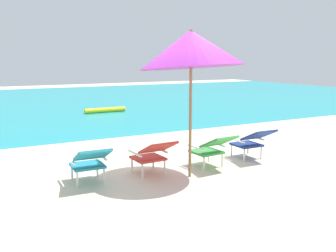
# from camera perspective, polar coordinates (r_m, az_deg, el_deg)

# --- Properties ---
(ground_plane) EXTENTS (40.00, 40.00, 0.00)m
(ground_plane) POSITION_cam_1_polar(r_m,az_deg,el_deg) (10.73, -9.39, -0.80)
(ground_plane) COLOR beige
(ocean_band) EXTENTS (40.00, 18.00, 0.01)m
(ocean_band) POSITION_cam_1_polar(r_m,az_deg,el_deg) (18.47, -17.42, 3.48)
(ocean_band) COLOR teal
(ocean_band) RESTS_ON ground_plane
(swim_buoy) EXTENTS (1.60, 0.18, 0.18)m
(swim_buoy) POSITION_cam_1_polar(r_m,az_deg,el_deg) (14.49, -9.59, 2.44)
(swim_buoy) COLOR yellow
(swim_buoy) RESTS_ON ocean_band
(lounge_chair_far_left) EXTENTS (0.57, 0.89, 0.68)m
(lounge_chair_far_left) POSITION_cam_1_polar(r_m,az_deg,el_deg) (6.19, -11.86, -5.23)
(lounge_chair_far_left) COLOR teal
(lounge_chair_far_left) RESTS_ON ground_plane
(lounge_chair_near_left) EXTENTS (0.58, 0.90, 0.68)m
(lounge_chair_near_left) POSITION_cam_1_polar(r_m,az_deg,el_deg) (6.52, -2.36, -4.21)
(lounge_chair_near_left) COLOR red
(lounge_chair_near_left) RESTS_ON ground_plane
(lounge_chair_near_right) EXTENTS (0.60, 0.91, 0.68)m
(lounge_chair_near_right) POSITION_cam_1_polar(r_m,az_deg,el_deg) (7.01, 6.78, -3.25)
(lounge_chair_near_right) COLOR #338E3D
(lounge_chair_near_right) RESTS_ON ground_plane
(lounge_chair_far_right) EXTENTS (0.56, 0.88, 0.68)m
(lounge_chair_far_right) POSITION_cam_1_polar(r_m,az_deg,el_deg) (7.74, 12.75, -2.15)
(lounge_chair_far_right) COLOR navy
(lounge_chair_far_right) RESTS_ON ground_plane
(beach_umbrella_center) EXTENTS (2.24, 2.27, 2.57)m
(beach_umbrella_center) POSITION_cam_1_polar(r_m,az_deg,el_deg) (6.27, 3.55, 11.69)
(beach_umbrella_center) COLOR olive
(beach_umbrella_center) RESTS_ON ground_plane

